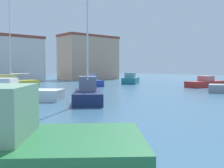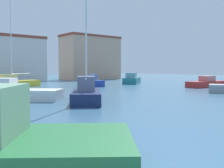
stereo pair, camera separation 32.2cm
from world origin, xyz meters
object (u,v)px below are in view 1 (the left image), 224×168
(motorboat_teal_outer_mooring, at_px, (131,80))
(motorboat_red_far_right, at_px, (206,83))
(motorboat_blue_inner_mooring, at_px, (93,82))
(motorboat_white_far_left, at_px, (3,93))
(sailboat_navy_near_pier, at_px, (88,93))
(sailboat_yellow_center_channel, at_px, (11,83))

(motorboat_teal_outer_mooring, bearing_deg, motorboat_red_far_right, -81.51)
(motorboat_teal_outer_mooring, relative_size, motorboat_blue_inner_mooring, 1.27)
(motorboat_white_far_left, height_order, motorboat_blue_inner_mooring, motorboat_white_far_left)
(motorboat_white_far_left, bearing_deg, motorboat_blue_inner_mooring, 30.58)
(motorboat_red_far_right, bearing_deg, motorboat_white_far_left, 174.41)
(sailboat_navy_near_pier, height_order, motorboat_teal_outer_mooring, sailboat_navy_near_pier)
(motorboat_white_far_left, relative_size, motorboat_blue_inner_mooring, 1.61)
(sailboat_navy_near_pier, bearing_deg, motorboat_blue_inner_mooring, 52.58)
(sailboat_yellow_center_channel, distance_m, motorboat_teal_outer_mooring, 18.47)
(sailboat_navy_near_pier, distance_m, motorboat_blue_inner_mooring, 17.57)
(sailboat_navy_near_pier, distance_m, motorboat_red_far_right, 20.96)
(motorboat_teal_outer_mooring, height_order, motorboat_red_far_right, motorboat_teal_outer_mooring)
(sailboat_yellow_center_channel, bearing_deg, motorboat_blue_inner_mooring, -24.49)
(sailboat_navy_near_pier, relative_size, motorboat_teal_outer_mooring, 1.47)
(sailboat_navy_near_pier, height_order, motorboat_blue_inner_mooring, sailboat_navy_near_pier)
(motorboat_teal_outer_mooring, bearing_deg, sailboat_yellow_center_channel, 168.86)
(sailboat_navy_near_pier, distance_m, motorboat_teal_outer_mooring, 24.10)
(sailboat_yellow_center_channel, xyz_separation_m, motorboat_teal_outer_mooring, (18.12, -3.57, 0.04))
(motorboat_white_far_left, height_order, motorboat_teal_outer_mooring, motorboat_teal_outer_mooring)
(motorboat_white_far_left, distance_m, motorboat_blue_inner_mooring, 17.48)
(sailboat_yellow_center_channel, bearing_deg, motorboat_white_far_left, -111.31)
(motorboat_teal_outer_mooring, distance_m, motorboat_blue_inner_mooring, 8.34)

